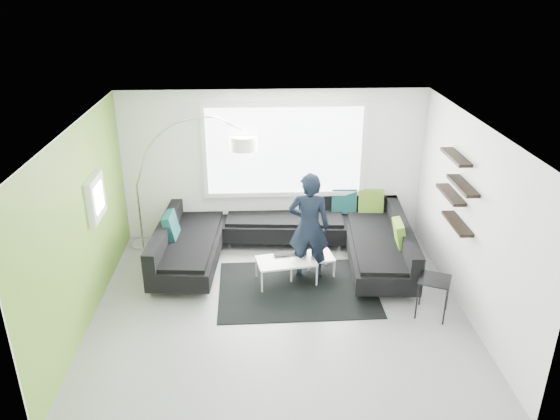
% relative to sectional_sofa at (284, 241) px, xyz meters
% --- Properties ---
extents(ground, '(5.50, 5.50, 0.00)m').
position_rel_sectional_sofa_xyz_m(ground, '(-0.14, -1.42, -0.40)').
color(ground, gray).
rests_on(ground, ground).
extents(room_shell, '(5.54, 5.04, 2.82)m').
position_rel_sectional_sofa_xyz_m(room_shell, '(-0.10, -1.21, 1.41)').
color(room_shell, white).
rests_on(room_shell, ground).
extents(sectional_sofa, '(4.40, 2.91, 0.91)m').
position_rel_sectional_sofa_xyz_m(sectional_sofa, '(0.00, 0.00, 0.00)').
color(sectional_sofa, black).
rests_on(sectional_sofa, ground).
extents(rug, '(2.52, 1.85, 0.01)m').
position_rel_sectional_sofa_xyz_m(rug, '(0.17, -0.92, -0.40)').
color(rug, black).
rests_on(rug, ground).
extents(coffee_table, '(1.31, 0.90, 0.40)m').
position_rel_sectional_sofa_xyz_m(coffee_table, '(0.20, -0.56, -0.20)').
color(coffee_table, silver).
rests_on(coffee_table, ground).
extents(arc_lamp, '(2.28, 0.97, 2.37)m').
position_rel_sectional_sofa_xyz_m(arc_lamp, '(-2.58, 0.72, 0.78)').
color(arc_lamp, silver).
rests_on(arc_lamp, ground).
extents(side_table, '(0.58, 0.58, 0.60)m').
position_rel_sectional_sofa_xyz_m(side_table, '(2.09, -1.71, -0.10)').
color(side_table, black).
rests_on(side_table, ground).
extents(person, '(0.80, 0.64, 1.82)m').
position_rel_sectional_sofa_xyz_m(person, '(0.38, -0.51, 0.51)').
color(person, black).
rests_on(person, ground).
extents(laptop, '(0.44, 0.35, 0.03)m').
position_rel_sectional_sofa_xyz_m(laptop, '(-0.01, -0.55, 0.01)').
color(laptop, black).
rests_on(laptop, coffee_table).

